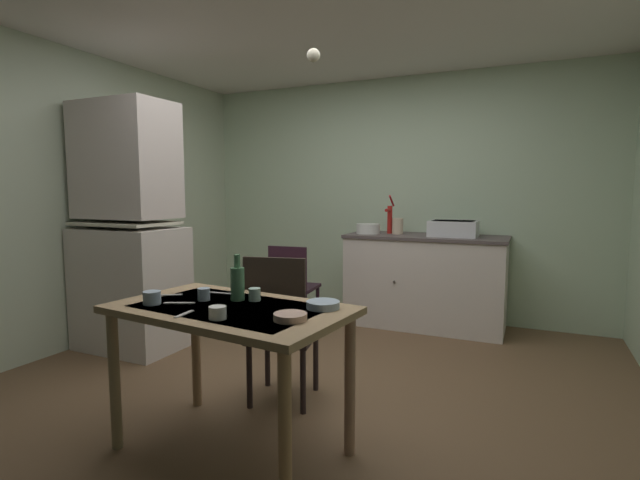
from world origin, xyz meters
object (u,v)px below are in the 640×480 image
object	(u,v)px
mixing_bowl_counter	(368,229)
chair_by_counter	(293,285)
dining_table	(230,327)
hutch_cabinet	(129,236)
hand_pump	(390,217)
mug_tall	(255,294)
glass_bottle	(237,282)
chair_far_side	(280,328)
sink_basin	(453,228)
serving_bowl_wide	(290,317)

from	to	relation	value
mixing_bowl_counter	chair_by_counter	xyz separation A→B (m)	(-0.55, -0.61, -0.51)
dining_table	hutch_cabinet	bearing A→B (deg)	149.81
hutch_cabinet	mixing_bowl_counter	world-z (taller)	hutch_cabinet
hand_pump	mug_tall	size ratio (longest dim) A/B	5.90
hand_pump	chair_by_counter	xyz separation A→B (m)	(-0.74, -0.71, -0.63)
dining_table	glass_bottle	distance (m)	0.24
mixing_bowl_counter	dining_table	world-z (taller)	mixing_bowl_counter
dining_table	chair_far_side	world-z (taller)	chair_far_side
chair_by_counter	glass_bottle	distance (m)	2.02
mug_tall	sink_basin	bearing A→B (deg)	75.72
hand_pump	hutch_cabinet	bearing A→B (deg)	-135.84
mixing_bowl_counter	dining_table	bearing A→B (deg)	-86.81
hutch_cabinet	dining_table	distance (m)	2.00
hand_pump	chair_far_side	size ratio (longest dim) A/B	0.41
hand_pump	mixing_bowl_counter	bearing A→B (deg)	-154.11
glass_bottle	serving_bowl_wide	bearing A→B (deg)	-27.73
hand_pump	chair_by_counter	distance (m)	1.20
hutch_cabinet	mug_tall	world-z (taller)	hutch_cabinet
chair_far_side	mug_tall	world-z (taller)	chair_far_side
sink_basin	chair_far_side	xyz separation A→B (m)	(-0.72, -2.09, -0.49)
hand_pump	serving_bowl_wide	distance (m)	2.84
serving_bowl_wide	mug_tall	world-z (taller)	mug_tall
hutch_cabinet	mixing_bowl_counter	bearing A→B (deg)	45.91
dining_table	hand_pump	bearing A→B (deg)	88.93
mixing_bowl_counter	chair_far_side	distance (m)	2.09
serving_bowl_wide	hutch_cabinet	bearing A→B (deg)	152.56
dining_table	chair_by_counter	xyz separation A→B (m)	(-0.69, 1.99, -0.22)
hutch_cabinet	sink_basin	distance (m)	2.92
chair_far_side	dining_table	bearing A→B (deg)	-86.86
chair_far_side	glass_bottle	size ratio (longest dim) A/B	3.89
sink_basin	glass_bottle	distance (m)	2.63
chair_by_counter	hutch_cabinet	bearing A→B (deg)	-135.45
sink_basin	serving_bowl_wide	size ratio (longest dim) A/B	2.91
dining_table	chair_by_counter	world-z (taller)	chair_by_counter
chair_by_counter	mug_tall	bearing A→B (deg)	-67.99
sink_basin	dining_table	distance (m)	2.76
hand_pump	chair_by_counter	bearing A→B (deg)	-136.37
dining_table	serving_bowl_wide	size ratio (longest dim) A/B	8.32
dining_table	chair_by_counter	size ratio (longest dim) A/B	1.53
glass_bottle	hand_pump	bearing A→B (deg)	88.07
sink_basin	serving_bowl_wide	world-z (taller)	sink_basin
chair_by_counter	hand_pump	bearing A→B (deg)	43.63
sink_basin	glass_bottle	bearing A→B (deg)	-105.99
hand_pump	glass_bottle	xyz separation A→B (m)	(-0.09, -2.57, -0.21)
hand_pump	chair_far_side	world-z (taller)	hand_pump
chair_by_counter	chair_far_side	bearing A→B (deg)	-65.10
dining_table	chair_far_side	bearing A→B (deg)	93.14
chair_far_side	glass_bottle	bearing A→B (deg)	-90.60
chair_far_side	hand_pump	bearing A→B (deg)	87.80
hutch_cabinet	mug_tall	bearing A→B (deg)	-25.51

